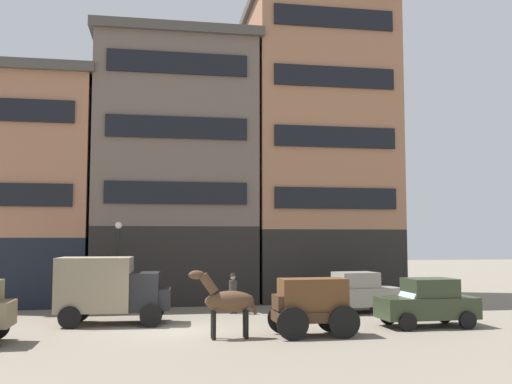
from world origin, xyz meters
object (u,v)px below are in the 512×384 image
at_px(pedestrian_officer, 233,291).
at_px(cargo_wagon, 311,303).
at_px(sedan_light, 427,303).
at_px(sedan_dark, 358,292).
at_px(draft_horse, 227,301).
at_px(delivery_truck_far, 110,288).
at_px(streetlamp_curbside, 118,253).

bearing_deg(pedestrian_officer, cargo_wagon, -73.06).
bearing_deg(sedan_light, sedan_dark, 105.93).
xyz_separation_m(sedan_dark, sedan_light, (1.23, -4.30, 0.00)).
xyz_separation_m(draft_horse, sedan_dark, (6.66, 5.60, -0.36)).
bearing_deg(draft_horse, cargo_wagon, 0.02).
height_order(cargo_wagon, pedestrian_officer, cargo_wagon).
distance_m(sedan_dark, pedestrian_officer, 5.68).
bearing_deg(pedestrian_officer, sedan_dark, -7.08).
bearing_deg(delivery_truck_far, cargo_wagon, -29.23).
distance_m(delivery_truck_far, sedan_dark, 10.95).
bearing_deg(cargo_wagon, sedan_light, 14.71).
bearing_deg(delivery_truck_far, draft_horse, -43.74).
height_order(delivery_truck_far, sedan_light, delivery_truck_far).
height_order(sedan_dark, sedan_light, same).
bearing_deg(cargo_wagon, delivery_truck_far, 150.77).
relative_size(draft_horse, sedan_light, 0.63).
bearing_deg(sedan_dark, streetlamp_curbside, 168.99).
distance_m(cargo_wagon, sedan_light, 5.11).
relative_size(delivery_truck_far, pedestrian_officer, 2.47).
xyz_separation_m(delivery_truck_far, streetlamp_curbside, (0.04, 3.72, 1.25)).
bearing_deg(streetlamp_curbside, delivery_truck_far, -90.57).
height_order(delivery_truck_far, pedestrian_officer, delivery_truck_far).
xyz_separation_m(cargo_wagon, sedan_dark, (3.71, 5.60, -0.23)).
xyz_separation_m(delivery_truck_far, sedan_light, (12.05, -2.68, -0.51)).
xyz_separation_m(draft_horse, delivery_truck_far, (-4.16, 3.98, 0.15)).
xyz_separation_m(sedan_light, pedestrian_officer, (-6.86, 5.00, 0.07)).
xyz_separation_m(draft_horse, sedan_light, (7.89, 1.30, -0.36)).
distance_m(draft_horse, sedan_light, 8.01).
bearing_deg(draft_horse, sedan_dark, 40.02).
bearing_deg(cargo_wagon, sedan_dark, 56.42).
distance_m(delivery_truck_far, pedestrian_officer, 5.70).
height_order(delivery_truck_far, sedan_dark, delivery_truck_far).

